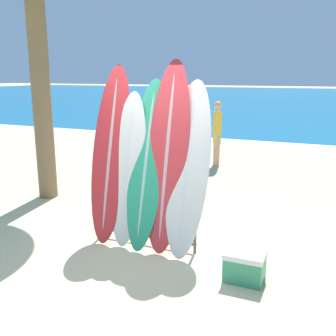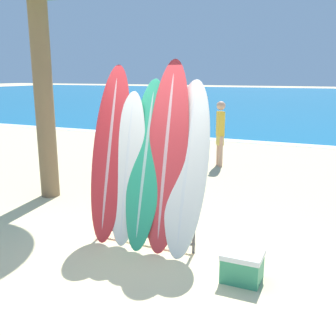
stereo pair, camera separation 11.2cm
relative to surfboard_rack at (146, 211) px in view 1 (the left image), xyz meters
The scene contains 11 objects.
ground_plane 0.62m from the surfboard_rack, 82.03° to the right, with size 160.00×160.00×0.00m, color beige.
ocean_water 38.58m from the surfboard_rack, 89.92° to the left, with size 120.00×60.00×0.01m.
surfboard_rack is the anchor object (origin of this frame).
surfboard_slot_0 0.96m from the surfboard_rack, behind, with size 0.59×0.69×2.52m.
surfboard_slot_1 0.65m from the surfboard_rack, behind, with size 0.52×0.55×2.15m.
surfboard_slot_2 0.67m from the surfboard_rack, 84.31° to the left, with size 0.54×0.75×2.33m.
surfboard_slot_3 0.86m from the surfboard_rack, 11.54° to the left, with size 0.60×0.67×2.59m.
surfboard_slot_4 0.90m from the surfboard_rack, ahead, with size 0.59×0.73×2.32m.
person_near_water 5.23m from the surfboard_rack, 95.22° to the left, with size 0.27×0.29×1.70m.
person_mid_beach 8.42m from the surfboard_rack, 103.42° to the left, with size 0.27×0.29×1.71m.
cooler_box 1.61m from the surfboard_rack, 16.41° to the right, with size 0.46×0.39×0.36m.
Camera 1 is at (2.29, -4.32, 2.38)m, focal length 42.00 mm.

